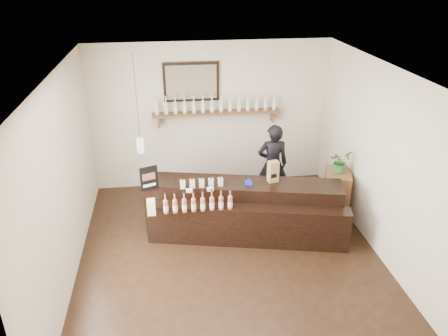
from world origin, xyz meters
The scene contains 10 objects.
ground centered at (0.00, 0.00, 0.00)m, with size 5.00×5.00×0.00m, color black.
room_shell centered at (0.00, 0.00, 1.70)m, with size 5.00×5.00×5.00m.
back_wall_decor centered at (-0.14, 2.37, 1.75)m, with size 2.66×0.96×1.69m.
counter centered at (0.31, 0.58, 0.41)m, with size 3.18×1.52×1.03m.
promo_sign centered at (-1.15, 0.66, 1.07)m, with size 0.27×0.12×0.39m.
paper_bag centered at (0.79, 0.68, 1.05)m, with size 0.18×0.15×0.35m.
tape_dispenser centered at (0.39, 0.62, 0.91)m, with size 0.12×0.07×0.10m.
side_cabinet centered at (2.00, 0.92, 0.42)m, with size 0.59×0.69×0.84m.
potted_plant centered at (2.00, 0.92, 1.04)m, with size 0.35×0.30×0.39m, color #2C6D2B.
shopkeeper centered at (1.01, 1.55, 0.86)m, with size 0.62×0.41×1.71m, color black.
Camera 1 is at (-0.83, -5.38, 4.08)m, focal length 35.00 mm.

